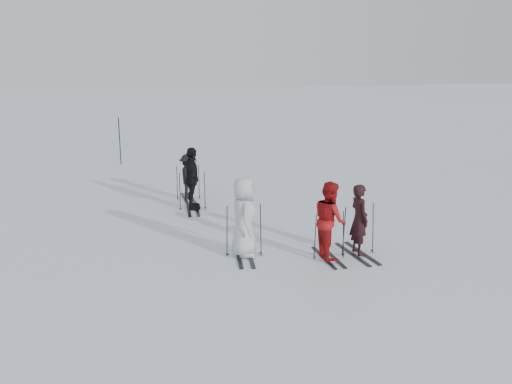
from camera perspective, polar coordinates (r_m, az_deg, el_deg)
ground at (r=15.27m, az=0.69°, el=-4.55°), size 120.00×120.00×0.00m
skier_near_dark at (r=14.00m, az=10.27°, el=-2.81°), size 0.50×0.68×1.73m
skier_red at (r=13.64m, az=7.39°, el=-2.88°), size 0.75×0.94×1.86m
skier_grey at (r=13.65m, az=-1.22°, el=-2.60°), size 0.68×0.98×1.92m
skier_uphill_left at (r=17.70m, az=-6.41°, el=1.26°), size 0.50×1.15×1.94m
skier_uphill_far at (r=19.05m, az=-6.82°, el=1.49°), size 0.63×1.01×1.50m
skis_near_dark at (r=14.06m, az=10.23°, el=-3.67°), size 1.89×1.18×1.29m
skis_red at (r=13.74m, az=7.35°, el=-4.26°), size 1.65×0.94×1.17m
skis_grey at (r=13.74m, az=-1.21°, el=-3.79°), size 1.89×1.09×1.33m
skis_uphill_left at (r=17.78m, az=-6.38°, el=0.19°), size 1.74×0.95×1.25m
skis_uphill_far at (r=19.09m, az=-6.81°, el=1.05°), size 1.70×0.99×1.19m
piste_marker at (r=25.34m, az=-13.47°, el=4.98°), size 0.05×0.05×2.03m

